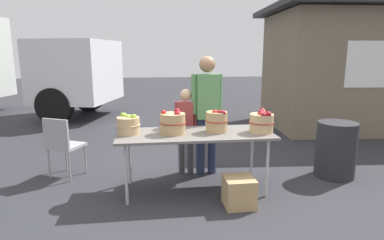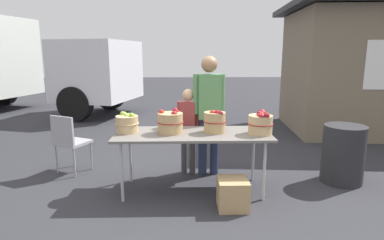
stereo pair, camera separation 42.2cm
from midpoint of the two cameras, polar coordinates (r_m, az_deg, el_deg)
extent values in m
plane|color=#2D2D33|center=(4.20, -2.41, -12.32)|extent=(40.00, 40.00, 0.00)
cube|color=slate|center=(3.95, -2.50, -2.54)|extent=(1.90, 0.76, 0.03)
cylinder|color=#B2B2B7|center=(3.80, -14.78, -9.45)|extent=(0.04, 0.04, 0.72)
cylinder|color=#B2B2B7|center=(3.94, 10.19, -8.48)|extent=(0.04, 0.04, 0.72)
cylinder|color=#B2B2B7|center=(4.36, -13.80, -6.63)|extent=(0.04, 0.04, 0.72)
cylinder|color=#B2B2B7|center=(4.48, 7.89, -5.90)|extent=(0.04, 0.04, 0.72)
cylinder|color=tan|center=(4.00, -14.21, -0.99)|extent=(0.27, 0.27, 0.21)
torus|color=tan|center=(4.00, -14.22, -0.85)|extent=(0.29, 0.29, 0.01)
sphere|color=#7AA833|center=(4.00, -14.03, 0.46)|extent=(0.07, 0.07, 0.07)
sphere|color=#9EC647|center=(4.06, -14.82, 0.74)|extent=(0.07, 0.07, 0.07)
sphere|color=#8CB738|center=(3.94, -13.37, 0.49)|extent=(0.07, 0.07, 0.07)
sphere|color=#7AA833|center=(3.99, -14.24, 0.46)|extent=(0.07, 0.07, 0.07)
sphere|color=#9EC647|center=(3.99, -14.27, 0.39)|extent=(0.07, 0.07, 0.07)
sphere|color=#8CB738|center=(4.06, -15.09, 0.82)|extent=(0.06, 0.06, 0.06)
cylinder|color=tan|center=(3.92, -6.52, -0.65)|extent=(0.31, 0.31, 0.25)
torus|color=maroon|center=(3.92, -6.53, -0.47)|extent=(0.33, 0.33, 0.01)
sphere|color=maroon|center=(3.84, -5.79, 1.00)|extent=(0.07, 0.07, 0.07)
sphere|color=maroon|center=(3.98, -5.72, 1.59)|extent=(0.07, 0.07, 0.07)
sphere|color=maroon|center=(3.98, -5.52, 1.33)|extent=(0.07, 0.07, 0.07)
sphere|color=#B22319|center=(3.90, -8.16, 1.29)|extent=(0.06, 0.06, 0.06)
cylinder|color=tan|center=(3.97, 1.36, -0.36)|extent=(0.26, 0.26, 0.25)
torus|color=maroon|center=(3.97, 1.36, -0.18)|extent=(0.28, 0.28, 0.01)
sphere|color=maroon|center=(3.98, 1.50, 1.29)|extent=(0.07, 0.07, 0.07)
sphere|color=maroon|center=(3.89, 1.92, 1.29)|extent=(0.07, 0.07, 0.07)
sphere|color=maroon|center=(3.88, 2.37, 1.21)|extent=(0.08, 0.08, 0.08)
sphere|color=#B22319|center=(3.91, 0.98, 1.33)|extent=(0.07, 0.07, 0.07)
cylinder|color=tan|center=(4.00, 9.28, -0.60)|extent=(0.29, 0.29, 0.23)
torus|color=maroon|center=(4.00, 9.29, -0.44)|extent=(0.31, 0.31, 0.01)
sphere|color=#B22319|center=(4.05, 9.64, 1.40)|extent=(0.07, 0.07, 0.07)
sphere|color=#B22319|center=(3.93, 9.24, 0.89)|extent=(0.07, 0.07, 0.07)
sphere|color=maroon|center=(3.97, 9.47, 1.08)|extent=(0.08, 0.08, 0.08)
sphere|color=maroon|center=(3.97, 9.12, 1.27)|extent=(0.07, 0.07, 0.07)
sphere|color=maroon|center=(3.89, 10.39, 1.00)|extent=(0.07, 0.07, 0.07)
sphere|color=maroon|center=(4.07, 9.44, 1.60)|extent=(0.08, 0.08, 0.08)
sphere|color=maroon|center=(3.87, 9.61, 0.76)|extent=(0.07, 0.07, 0.07)
cylinder|color=#262D4C|center=(4.62, 0.97, -4.61)|extent=(0.12, 0.12, 0.82)
cylinder|color=#262D4C|center=(4.59, -1.10, -4.74)|extent=(0.12, 0.12, 0.82)
cube|color=#4C7F4C|center=(4.46, -0.06, 4.20)|extent=(0.33, 0.25, 0.61)
sphere|color=#936B4C|center=(4.42, -0.06, 9.86)|extent=(0.22, 0.22, 0.22)
cylinder|color=#4C7F4C|center=(4.49, 2.17, 4.69)|extent=(0.09, 0.09, 0.55)
cylinder|color=#4C7F4C|center=(4.41, -2.34, 4.56)|extent=(0.09, 0.09, 0.55)
cylinder|color=#3F3F3F|center=(4.64, -2.89, -5.96)|extent=(0.09, 0.09, 0.60)
cylinder|color=#3F3F3F|center=(4.67, -4.40, -5.89)|extent=(0.09, 0.09, 0.60)
cube|color=maroon|center=(4.52, -3.73, 0.40)|extent=(0.26, 0.21, 0.45)
sphere|color=tan|center=(4.47, -3.79, 4.45)|extent=(0.16, 0.16, 0.16)
cylinder|color=maroon|center=(4.50, -2.10, 0.67)|extent=(0.06, 0.06, 0.40)
cylinder|color=maroon|center=(4.55, -5.35, 0.75)|extent=(0.06, 0.06, 0.40)
cube|color=silver|center=(9.29, -20.98, 8.11)|extent=(2.28, 2.49, 1.60)
cube|color=black|center=(8.91, -16.23, 10.36)|extent=(0.49, 1.72, 0.80)
cylinder|color=black|center=(10.27, -18.95, 4.03)|extent=(0.94, 0.50, 0.90)
cylinder|color=black|center=(8.63, -24.48, 2.26)|extent=(0.94, 0.50, 0.90)
cube|color=#726651|center=(8.20, 23.39, 7.90)|extent=(3.17, 2.62, 2.60)
cube|color=#262628|center=(8.25, 24.20, 17.49)|extent=(3.71, 3.15, 0.12)
cube|color=white|center=(7.23, 29.02, 8.61)|extent=(1.40, 0.14, 0.90)
cube|color=#99999E|center=(4.91, -23.71, -4.28)|extent=(0.54, 0.54, 0.04)
cube|color=#99999E|center=(4.73, -25.39, -2.24)|extent=(0.37, 0.20, 0.40)
cylinder|color=gray|center=(4.98, -20.72, -6.57)|extent=(0.02, 0.02, 0.42)
cylinder|color=gray|center=(5.20, -23.63, -6.04)|extent=(0.02, 0.02, 0.42)
cylinder|color=gray|center=(4.74, -23.34, -7.70)|extent=(0.02, 0.02, 0.42)
cylinder|color=gray|center=(4.97, -26.27, -7.08)|extent=(0.02, 0.02, 0.42)
cylinder|color=#262628|center=(4.85, 21.89, -4.92)|extent=(0.54, 0.54, 0.78)
cube|color=tan|center=(3.74, 5.08, -12.62)|extent=(0.34, 0.34, 0.34)
camera|label=1|loc=(0.21, -92.86, -0.59)|focal=30.09mm
camera|label=2|loc=(0.21, 87.14, 0.59)|focal=30.09mm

